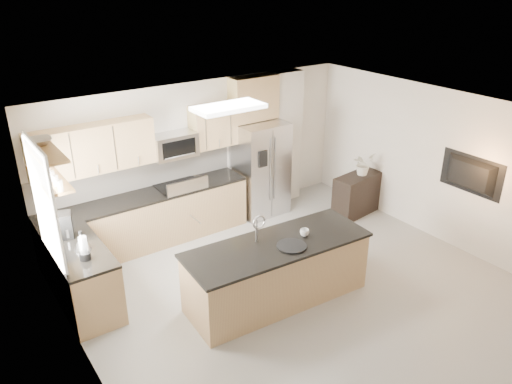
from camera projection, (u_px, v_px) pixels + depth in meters
floor at (317, 304)px, 7.07m from camera, size 6.50×6.50×0.00m
ceiling at (327, 127)px, 6.00m from camera, size 6.00×6.50×0.02m
wall_back at (200, 154)px, 8.96m from camera, size 6.00×0.02×2.60m
wall_left at (96, 303)px, 4.97m from camera, size 0.02×6.50×2.60m
wall_right at (460, 173)px, 8.10m from camera, size 0.02×6.50×2.60m
back_counter at (148, 219)px, 8.42m from camera, size 3.55×0.66×1.44m
left_counter at (82, 277)px, 6.86m from camera, size 0.66×1.50×0.92m
range at (182, 210)px, 8.74m from camera, size 0.76×0.64×1.14m
upper_cabinets at (132, 141)px, 7.94m from camera, size 3.50×0.33×0.75m
microwave at (174, 145)px, 8.36m from camera, size 0.76×0.40×0.40m
refrigerator at (260, 169)px, 9.40m from camera, size 0.92×0.78×1.78m
partition_column at (285, 138)px, 9.80m from camera, size 0.60×0.30×2.60m
window at (45, 205)px, 6.22m from camera, size 0.04×1.15×1.65m
shelf_lower at (49, 178)px, 6.23m from camera, size 0.30×1.20×0.04m
shelf_upper at (44, 150)px, 6.08m from camera, size 0.30×1.20×0.04m
ceiling_fixture at (229, 107)px, 7.00m from camera, size 1.00×0.50×0.06m
island at (277, 271)px, 7.00m from camera, size 2.68×1.11×1.33m
credenza at (357, 194)px, 9.51m from camera, size 1.04×0.54×0.80m
cup at (304, 233)px, 6.99m from camera, size 0.14×0.14×0.10m
platter at (292, 246)px, 6.73m from camera, size 0.51×0.51×0.02m
blender at (84, 250)px, 6.36m from camera, size 0.14×0.14×0.33m
kettle at (82, 241)px, 6.60m from camera, size 0.22×0.22×0.28m
coffee_maker at (65, 226)px, 6.90m from camera, size 0.25×0.28×0.36m
bowl at (39, 141)px, 6.20m from camera, size 0.44×0.44×0.10m
flower_vase at (364, 158)px, 9.26m from camera, size 0.60×0.52×0.64m
television at (468, 175)px, 7.88m from camera, size 0.14×1.08×0.62m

